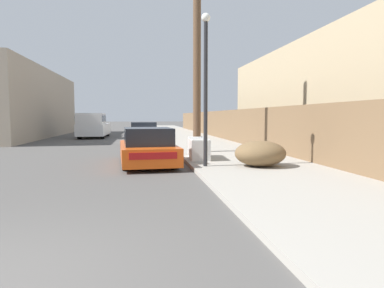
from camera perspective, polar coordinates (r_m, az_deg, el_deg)
The scene contains 11 objects.
sidewalk_curb at distance 26.99m, azimuth -0.87°, elevation 1.28°, with size 4.20×63.00×0.12m, color #9E998E.
discarded_fridge at distance 12.26m, azimuth 1.09°, elevation -0.71°, with size 0.75×1.79×0.76m.
parked_sports_car_red at distance 11.65m, azimuth -7.46°, elevation -0.65°, with size 2.01×4.24×1.25m.
car_parked_mid at distance 23.40m, azimuth -8.11°, elevation 2.03°, with size 1.99×4.42×1.25m.
pickup_truck at distance 27.08m, azimuth -16.15°, elevation 2.95°, with size 2.03×5.28×1.86m.
utility_pole at distance 14.77m, azimuth 0.83°, elevation 14.74°, with size 1.80×0.33×8.01m.
street_lamp at distance 10.37m, azimuth 2.29°, elevation 10.90°, with size 0.26×0.26×4.53m.
brush_pile at distance 10.53m, azimuth 11.30°, elevation -1.55°, with size 1.55×1.37×0.78m.
wooden_fence at distance 23.91m, azimuth 4.90°, elevation 3.27°, with size 0.08×42.16×1.91m, color brown.
building_left_block at distance 30.43m, azimuth -28.64°, elevation 5.90°, with size 7.00×18.36×5.21m, color tan.
building_right_house at distance 18.60m, azimuth 25.72°, elevation 7.28°, with size 6.00×20.43×5.28m, color tan.
Camera 1 is at (1.65, -3.20, 1.62)m, focal length 32.00 mm.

